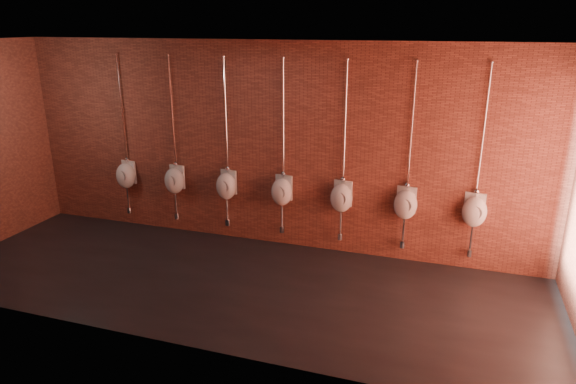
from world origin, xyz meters
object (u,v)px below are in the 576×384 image
Objects in this scene: urinal_3 at (282,191)px; urinal_0 at (126,175)px; urinal_5 at (406,203)px; urinal_6 at (475,210)px; urinal_1 at (175,180)px; urinal_4 at (342,197)px; urinal_2 at (227,185)px.

urinal_0 is at bearing 180.00° from urinal_3.
urinal_6 is at bearing 0.00° from urinal_5.
urinal_3 is (1.89, 0.00, 0.00)m from urinal_1.
urinal_1 is 1.00× the size of urinal_4.
urinal_4 and urinal_5 have the same top height.
urinal_0 is 1.00× the size of urinal_6.
urinal_0 is at bearing 180.00° from urinal_4.
urinal_2 is 1.00× the size of urinal_3.
urinal_6 is (1.89, 0.00, 0.00)m from urinal_4.
urinal_5 is at bearing 0.00° from urinal_3.
urinal_1 is 0.95m from urinal_2.
urinal_3 and urinal_4 have the same top height.
urinal_0 is 1.00× the size of urinal_5.
urinal_1 and urinal_5 have the same top height.
urinal_2 is 2.84m from urinal_5.
urinal_1 is 4.73m from urinal_6.
urinal_5 is (1.89, 0.00, 0.00)m from urinal_3.
urinal_3 is (2.84, 0.00, 0.00)m from urinal_0.
urinal_0 and urinal_1 have the same top height.
urinal_0 and urinal_4 have the same top height.
urinal_3 is at bearing 180.00° from urinal_6.
urinal_1 and urinal_4 have the same top height.
urinal_1 is at bearing 0.00° from urinal_0.
urinal_6 is (3.78, 0.00, 0.00)m from urinal_2.
urinal_1 is at bearing 180.00° from urinal_4.
urinal_5 is at bearing 180.00° from urinal_6.
urinal_5 is (3.78, 0.00, 0.00)m from urinal_1.
urinal_1 and urinal_2 have the same top height.
urinal_0 is 0.95m from urinal_1.
urinal_6 is at bearing 0.00° from urinal_0.
urinal_0 is 4.73m from urinal_5.
urinal_6 is (2.84, 0.00, 0.00)m from urinal_3.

